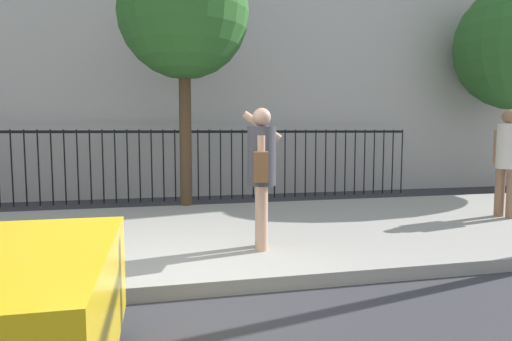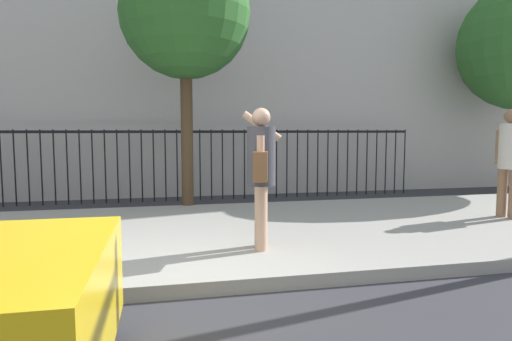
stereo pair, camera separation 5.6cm
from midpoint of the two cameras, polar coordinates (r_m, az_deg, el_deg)
ground_plane at (r=4.34m, az=-12.18°, el=-16.24°), size 60.00×60.00×0.00m
sidewalk at (r=6.42m, az=-12.49°, el=-8.46°), size 28.00×4.40×0.15m
iron_fence at (r=9.96m, az=-12.80°, el=1.87°), size 12.03×0.04×1.60m
pedestrian_on_phone at (r=5.24m, az=0.42°, el=0.36°), size 0.51×0.71×1.69m
pedestrian_walking at (r=8.27m, az=29.60°, el=1.67°), size 0.42×0.47×1.77m
street_tree_near at (r=8.75m, az=-9.53°, el=19.34°), size 2.42×2.42×4.96m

